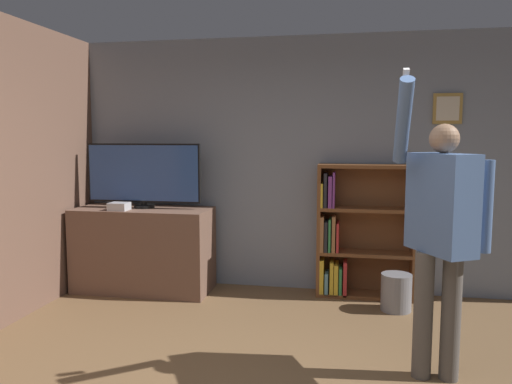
# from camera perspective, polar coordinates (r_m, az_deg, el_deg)

# --- Properties ---
(wall_back) EXTENTS (6.59, 0.09, 2.70)m
(wall_back) POSITION_cam_1_polar(r_m,az_deg,el_deg) (5.38, 4.04, 3.15)
(wall_back) COLOR gray
(wall_back) RESTS_ON ground_plane
(wall_side_brick) EXTENTS (0.06, 4.38, 2.70)m
(wall_side_brick) POSITION_cam_1_polar(r_m,az_deg,el_deg) (4.92, -26.26, 2.18)
(wall_side_brick) COLOR brown
(wall_side_brick) RESTS_ON ground_plane
(tv_ledge) EXTENTS (1.44, 0.61, 0.89)m
(tv_ledge) POSITION_cam_1_polar(r_m,az_deg,el_deg) (5.52, -12.71, -6.42)
(tv_ledge) COLOR brown
(tv_ledge) RESTS_ON ground_plane
(television) EXTENTS (1.25, 0.22, 0.69)m
(television) POSITION_cam_1_polar(r_m,az_deg,el_deg) (5.44, -12.74, 1.98)
(television) COLOR black
(television) RESTS_ON tv_ledge
(game_console) EXTENTS (0.20, 0.17, 0.08)m
(game_console) POSITION_cam_1_polar(r_m,az_deg,el_deg) (5.35, -15.38, -1.60)
(game_console) COLOR silver
(game_console) RESTS_ON tv_ledge
(bookshelf) EXTENTS (0.98, 0.28, 1.37)m
(bookshelf) POSITION_cam_1_polar(r_m,az_deg,el_deg) (5.26, 11.22, -4.89)
(bookshelf) COLOR brown
(bookshelf) RESTS_ON ground_plane
(person) EXTENTS (0.64, 0.60, 2.07)m
(person) POSITION_cam_1_polar(r_m,az_deg,el_deg) (3.54, 20.36, -3.56)
(person) COLOR #56514C
(person) RESTS_ON ground_plane
(waste_bin) EXTENTS (0.29, 0.29, 0.35)m
(waste_bin) POSITION_cam_1_polar(r_m,az_deg,el_deg) (5.02, 15.73, -10.97)
(waste_bin) COLOR gray
(waste_bin) RESTS_ON ground_plane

